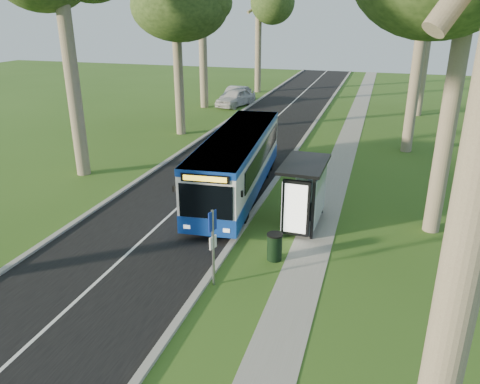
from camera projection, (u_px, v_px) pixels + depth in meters
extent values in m
plane|color=#34591C|center=(211.00, 275.00, 16.11)|extent=(120.00, 120.00, 0.00)
cube|color=black|center=(214.00, 174.00, 25.97)|extent=(7.00, 100.00, 0.02)
cube|color=#9E9B93|center=(276.00, 180.00, 25.00)|extent=(0.25, 100.00, 0.12)
cube|color=#9E9B93|center=(157.00, 168.00, 26.91)|extent=(0.25, 100.00, 0.12)
cube|color=white|center=(214.00, 174.00, 25.97)|extent=(0.12, 100.00, 0.00)
cube|color=gray|center=(332.00, 186.00, 24.20)|extent=(1.50, 100.00, 0.02)
cube|color=white|center=(238.00, 161.00, 22.80)|extent=(3.29, 11.37, 2.66)
cube|color=#11389C|center=(238.00, 179.00, 23.14)|extent=(3.32, 11.40, 0.75)
cube|color=#11389C|center=(237.00, 137.00, 22.37)|extent=(3.32, 11.40, 0.30)
cube|color=black|center=(194.00, 201.00, 17.74)|extent=(2.10, 0.23, 1.35)
cube|color=yellow|center=(192.00, 178.00, 17.37)|extent=(1.68, 0.16, 0.21)
cube|color=black|center=(195.00, 231.00, 18.28)|extent=(2.24, 0.31, 0.28)
cylinder|color=black|center=(191.00, 207.00, 20.42)|extent=(0.34, 0.99, 0.97)
cylinder|color=black|center=(237.00, 213.00, 19.85)|extent=(0.34, 0.99, 0.97)
cylinder|color=black|center=(237.00, 162.00, 26.42)|extent=(0.34, 0.99, 0.97)
cylinder|color=black|center=(273.00, 166.00, 25.85)|extent=(0.34, 0.99, 0.97)
cylinder|color=gray|center=(213.00, 248.00, 15.08)|extent=(0.09, 0.09, 2.69)
cube|color=navy|center=(212.00, 221.00, 14.73)|extent=(0.16, 0.37, 0.67)
cylinder|color=yellow|center=(211.00, 216.00, 14.68)|extent=(0.09, 0.23, 0.24)
cube|color=white|center=(213.00, 242.00, 15.00)|extent=(0.15, 0.32, 0.43)
cube|color=black|center=(314.00, 209.00, 18.18)|extent=(0.11, 0.11, 2.61)
cube|color=black|center=(323.00, 186.00, 20.56)|extent=(0.11, 0.11, 2.61)
cube|color=black|center=(305.00, 164.00, 19.05)|extent=(1.78, 3.21, 0.13)
cube|color=silver|center=(321.00, 195.00, 19.31)|extent=(0.09, 2.66, 2.08)
cube|color=black|center=(297.00, 208.00, 18.24)|extent=(1.10, 0.19, 2.29)
cube|color=white|center=(296.00, 209.00, 18.17)|extent=(0.89, 0.04, 2.03)
cube|color=black|center=(311.00, 211.00, 20.04)|extent=(0.43, 1.88, 0.06)
cylinder|color=black|center=(275.00, 247.00, 16.95)|extent=(0.55, 0.55, 0.98)
cylinder|color=black|center=(275.00, 235.00, 16.76)|extent=(0.59, 0.59, 0.05)
imported|color=silver|center=(236.00, 97.00, 44.22)|extent=(3.21, 5.16, 1.64)
imported|color=#A2A4AA|center=(236.00, 95.00, 45.37)|extent=(1.84, 4.93, 1.61)
cylinder|color=#7A6B56|center=(69.00, 53.00, 23.74)|extent=(0.73, 0.73, 13.00)
cylinder|color=#7A6B56|center=(178.00, 61.00, 32.71)|extent=(0.66, 0.66, 10.44)
cylinder|color=#7A6B56|center=(203.00, 34.00, 41.69)|extent=(0.73, 0.73, 13.09)
cylinder|color=#7A6B56|center=(258.00, 39.00, 50.26)|extent=(0.68, 0.68, 11.20)
cylinder|color=#7A6B56|center=(474.00, 208.00, 6.89)|extent=(0.69, 0.69, 11.60)
cylinder|color=#7A6B56|center=(452.00, 99.00, 17.46)|extent=(0.67, 0.67, 10.81)
cylinder|color=#7A6B56|center=(417.00, 65.00, 28.33)|extent=(0.67, 0.67, 10.87)
cylinder|color=#7A6B56|center=(426.00, 51.00, 38.71)|extent=(0.67, 0.67, 10.81)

